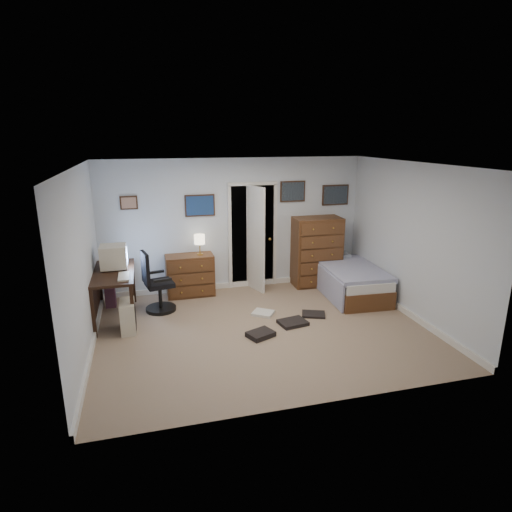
{
  "coord_description": "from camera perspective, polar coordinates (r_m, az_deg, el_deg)",
  "views": [
    {
      "loc": [
        -1.64,
        -5.83,
        2.91
      ],
      "look_at": [
        -0.02,
        0.3,
        1.1
      ],
      "focal_mm": 30.0,
      "sensor_mm": 36.0,
      "label": 1
    }
  ],
  "objects": [
    {
      "name": "doorway",
      "position": [
        8.56,
        -0.96,
        3.04
      ],
      "size": [
        0.96,
        1.12,
        2.05
      ],
      "color": "black",
      "rests_on": "floor"
    },
    {
      "name": "pc_tower",
      "position": [
        6.85,
        -16.7,
        -7.7
      ],
      "size": [
        0.23,
        0.45,
        0.48
      ],
      "rotation": [
        0.0,
        0.0,
        0.01
      ],
      "color": "beige",
      "rests_on": "floor"
    },
    {
      "name": "crt_monitor",
      "position": [
        7.28,
        -18.45,
        -0.1
      ],
      "size": [
        0.42,
        0.39,
        0.39
      ],
      "rotation": [
        0.0,
        0.0,
        0.01
      ],
      "color": "beige",
      "rests_on": "computer_desk"
    },
    {
      "name": "floor_clutter",
      "position": [
        6.87,
        3.32,
        -8.9
      ],
      "size": [
        1.52,
        1.19,
        0.08
      ],
      "rotation": [
        0.0,
        0.0,
        -0.09
      ],
      "color": "black",
      "rests_on": "floor"
    },
    {
      "name": "office_chair",
      "position": [
        7.41,
        -13.16,
        -4.23
      ],
      "size": [
        0.61,
        0.61,
        1.06
      ],
      "rotation": [
        0.0,
        0.0,
        0.21
      ],
      "color": "black",
      "rests_on": "floor"
    },
    {
      "name": "headboard_bookcase",
      "position": [
        8.77,
        8.63,
        -0.72
      ],
      "size": [
        0.9,
        0.27,
        0.81
      ],
      "rotation": [
        0.0,
        0.0,
        0.04
      ],
      "color": "brown",
      "rests_on": "floor"
    },
    {
      "name": "table_lamp",
      "position": [
        7.89,
        -7.54,
        2.13
      ],
      "size": [
        0.2,
        0.2,
        0.38
      ],
      "rotation": [
        0.0,
        0.0,
        0.01
      ],
      "color": "gold",
      "rests_on": "low_dresser"
    },
    {
      "name": "wall_posters",
      "position": [
        8.2,
        1.03,
        7.76
      ],
      "size": [
        4.38,
        0.04,
        0.6
      ],
      "color": "#331E11",
      "rests_on": "floor"
    },
    {
      "name": "tall_dresser",
      "position": [
        8.54,
        8.03,
        0.63
      ],
      "size": [
        0.94,
        0.57,
        1.36
      ],
      "primitive_type": "cube",
      "rotation": [
        0.0,
        0.0,
        -0.03
      ],
      "color": "brown",
      "rests_on": "floor"
    },
    {
      "name": "bed",
      "position": [
        8.23,
        12.26,
        -3.05
      ],
      "size": [
        1.07,
        1.88,
        0.6
      ],
      "rotation": [
        0.0,
        0.0,
        -0.05
      ],
      "color": "brown",
      "rests_on": "floor"
    },
    {
      "name": "media_stack",
      "position": [
        7.82,
        -18.98,
        -3.51
      ],
      "size": [
        0.17,
        0.17,
        0.85
      ],
      "primitive_type": "cube",
      "rotation": [
        0.0,
        0.0,
        -0.03
      ],
      "color": "maroon",
      "rests_on": "floor"
    },
    {
      "name": "computer_desk",
      "position": [
        7.25,
        -19.19,
        -3.4
      ],
      "size": [
        0.65,
        1.4,
        0.8
      ],
      "rotation": [
        0.0,
        0.0,
        0.01
      ],
      "color": "black",
      "rests_on": "floor"
    },
    {
      "name": "keyboard",
      "position": [
        6.84,
        -17.22,
        -2.62
      ],
      "size": [
        0.16,
        0.43,
        0.03
      ],
      "primitive_type": "cube",
      "rotation": [
        0.0,
        0.0,
        0.01
      ],
      "color": "beige",
      "rests_on": "computer_desk"
    },
    {
      "name": "low_dresser",
      "position": [
        8.05,
        -8.78,
        -2.55
      ],
      "size": [
        0.87,
        0.45,
        0.77
      ],
      "primitive_type": "cube",
      "rotation": [
        0.0,
        0.0,
        0.01
      ],
      "color": "brown",
      "rests_on": "floor"
    },
    {
      "name": "floor",
      "position": [
        6.73,
        0.87,
        -9.81
      ],
      "size": [
        5.0,
        4.0,
        0.02
      ],
      "primitive_type": "cube",
      "color": "gray",
      "rests_on": "ground"
    }
  ]
}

